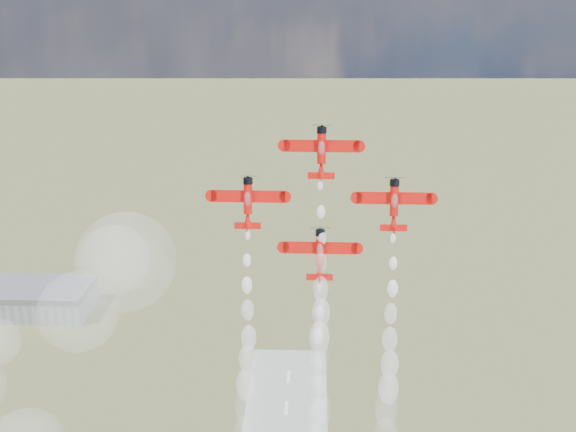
% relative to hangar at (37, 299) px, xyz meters
% --- Properties ---
extents(hangar, '(50.00, 28.00, 13.00)m').
position_rel_hangar_xyz_m(hangar, '(0.00, 0.00, 0.00)').
color(hangar, gray).
rests_on(hangar, ground).
extents(plane_lead, '(13.70, 5.23, 9.61)m').
position_rel_hangar_xyz_m(plane_lead, '(130.30, -158.58, 113.83)').
color(plane_lead, red).
rests_on(plane_lead, ground).
extents(plane_left, '(13.70, 5.23, 9.61)m').
position_rel_hangar_xyz_m(plane_left, '(116.90, -160.96, 104.76)').
color(plane_left, red).
rests_on(plane_left, ground).
extents(plane_right, '(13.70, 5.23, 9.61)m').
position_rel_hangar_xyz_m(plane_right, '(143.70, -160.96, 104.76)').
color(plane_right, red).
rests_on(plane_right, ground).
extents(plane_slot, '(13.70, 5.23, 9.61)m').
position_rel_hangar_xyz_m(plane_slot, '(130.30, -163.33, 95.69)').
color(plane_slot, red).
rests_on(plane_slot, ground).
extents(smoke_trail_lead, '(5.39, 13.71, 44.16)m').
position_rel_hangar_xyz_m(smoke_trail_lead, '(130.21, -168.65, 75.27)').
color(smoke_trail_lead, white).
rests_on(smoke_trail_lead, plane_lead).
extents(smoke_trail_left, '(5.21, 14.32, 44.87)m').
position_rel_hangar_xyz_m(smoke_trail_left, '(116.84, -171.31, 65.80)').
color(smoke_trail_left, white).
rests_on(smoke_trail_left, plane_left).
extents(smoke_trail_right, '(5.18, 13.61, 44.27)m').
position_rel_hangar_xyz_m(smoke_trail_right, '(143.31, -170.97, 65.98)').
color(smoke_trail_right, white).
rests_on(smoke_trail_right, plane_right).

